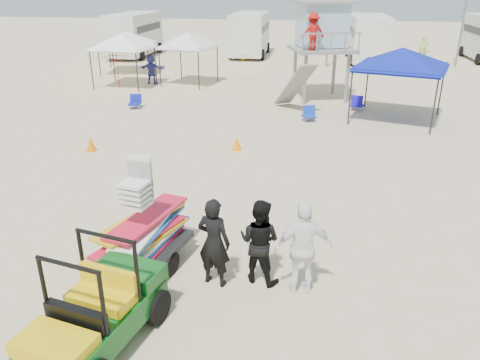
# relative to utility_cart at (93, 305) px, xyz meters

# --- Properties ---
(ground) EXTENTS (140.00, 140.00, 0.00)m
(ground) POSITION_rel_utility_cart_xyz_m (1.19, 1.24, -0.85)
(ground) COLOR beige
(ground) RESTS_ON ground
(utility_cart) EXTENTS (1.71, 2.62, 1.83)m
(utility_cart) POSITION_rel_utility_cart_xyz_m (0.00, 0.00, 0.00)
(utility_cart) COLOR #0C4D15
(utility_cart) RESTS_ON ground
(surf_trailer) EXTENTS (1.67, 2.49, 2.16)m
(surf_trailer) POSITION_rel_utility_cart_xyz_m (0.01, 2.33, 0.03)
(surf_trailer) COLOR black
(surf_trailer) RESTS_ON ground
(man_left) EXTENTS (0.76, 0.59, 1.84)m
(man_left) POSITION_rel_utility_cart_xyz_m (1.52, 2.03, 0.06)
(man_left) COLOR black
(man_left) RESTS_ON ground
(man_mid) EXTENTS (1.01, 0.89, 1.75)m
(man_mid) POSITION_rel_utility_cart_xyz_m (2.37, 2.28, 0.02)
(man_mid) COLOR black
(man_mid) RESTS_ON ground
(man_right) EXTENTS (1.19, 0.75, 1.88)m
(man_right) POSITION_rel_utility_cart_xyz_m (3.22, 2.03, 0.09)
(man_right) COLOR white
(man_right) RESTS_ON ground
(lifeguard_tower) EXTENTS (3.53, 3.53, 4.57)m
(lifeguard_tower) POSITION_rel_utility_cart_xyz_m (3.54, 18.49, 2.55)
(lifeguard_tower) COLOR gray
(lifeguard_tower) RESTS_ON ground
(canopy_blue) EXTENTS (4.26, 4.26, 3.44)m
(canopy_blue) POSITION_rel_utility_cart_xyz_m (6.84, 14.89, 2.04)
(canopy_blue) COLOR black
(canopy_blue) RESTS_ON ground
(canopy_white_a) EXTENTS (2.97, 2.97, 3.32)m
(canopy_white_a) POSITION_rel_utility_cart_xyz_m (-7.24, 19.88, 1.92)
(canopy_white_a) COLOR black
(canopy_white_a) RESTS_ON ground
(canopy_white_b) EXTENTS (3.77, 3.77, 2.97)m
(canopy_white_b) POSITION_rel_utility_cart_xyz_m (-8.71, 24.22, 1.57)
(canopy_white_b) COLOR black
(canopy_white_b) RESTS_ON ground
(canopy_white_c) EXTENTS (3.14, 3.14, 3.29)m
(canopy_white_c) POSITION_rel_utility_cart_xyz_m (-3.80, 21.06, 1.89)
(canopy_white_c) COLOR black
(canopy_white_c) RESTS_ON ground
(umbrella_a) EXTENTS (2.11, 2.15, 1.90)m
(umbrella_a) POSITION_rel_utility_cart_xyz_m (-7.53, 19.48, 0.09)
(umbrella_a) COLOR red
(umbrella_a) RESTS_ON ground
(umbrella_b) EXTENTS (2.54, 2.54, 1.63)m
(umbrella_b) POSITION_rel_utility_cart_xyz_m (-0.83, 22.38, -0.04)
(umbrella_b) COLOR yellow
(umbrella_b) RESTS_ON ground
(cone_near) EXTENTS (0.34, 0.34, 0.50)m
(cone_near) POSITION_rel_utility_cart_xyz_m (0.71, 9.96, -0.60)
(cone_near) COLOR orange
(cone_near) RESTS_ON ground
(cone_far) EXTENTS (0.34, 0.34, 0.50)m
(cone_far) POSITION_rel_utility_cart_xyz_m (-4.35, 9.10, -0.60)
(cone_far) COLOR orange
(cone_far) RESTS_ON ground
(beach_chair_a) EXTENTS (0.63, 0.68, 0.64)m
(beach_chair_a) POSITION_rel_utility_cart_xyz_m (-4.95, 15.14, -0.54)
(beach_chair_a) COLOR #0E1B9E
(beach_chair_a) RESTS_ON ground
(beach_chair_b) EXTENTS (0.68, 0.74, 0.64)m
(beach_chair_b) POSITION_rel_utility_cart_xyz_m (3.19, 14.19, -0.54)
(beach_chair_b) COLOR #103BB5
(beach_chair_b) RESTS_ON ground
(beach_chair_c) EXTENTS (0.67, 0.73, 0.64)m
(beach_chair_c) POSITION_rel_utility_cart_xyz_m (5.37, 16.38, -0.54)
(beach_chair_c) COLOR #1A0FA6
(beach_chair_c) RESTS_ON ground
(rv_far_left) EXTENTS (2.64, 6.80, 3.25)m
(rv_far_left) POSITION_rel_utility_cart_xyz_m (-10.81, 31.23, 0.95)
(rv_far_left) COLOR silver
(rv_far_left) RESTS_ON ground
(rv_mid_left) EXTENTS (2.65, 6.50, 3.25)m
(rv_mid_left) POSITION_rel_utility_cart_xyz_m (-1.81, 32.73, 0.95)
(rv_mid_left) COLOR silver
(rv_mid_left) RESTS_ON ground
(rv_mid_right) EXTENTS (2.64, 7.00, 3.25)m
(rv_mid_right) POSITION_rel_utility_cart_xyz_m (7.19, 31.23, 0.95)
(rv_mid_right) COLOR silver
(rv_mid_right) RESTS_ON ground
(light_pole_left) EXTENTS (0.14, 0.14, 8.00)m
(light_pole_left) POSITION_rel_utility_cart_xyz_m (4.19, 28.24, 3.15)
(light_pole_left) COLOR slate
(light_pole_left) RESTS_ON ground
(light_pole_right) EXTENTS (0.14, 0.14, 8.00)m
(light_pole_right) POSITION_rel_utility_cart_xyz_m (13.19, 29.74, 3.15)
(light_pole_right) COLOR slate
(light_pole_right) RESTS_ON ground
(distant_beachgoers) EXTENTS (18.52, 12.03, 1.75)m
(distant_beachgoers) POSITION_rel_utility_cart_xyz_m (-1.30, 23.77, -0.01)
(distant_beachgoers) COLOR #B7DD53
(distant_beachgoers) RESTS_ON ground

